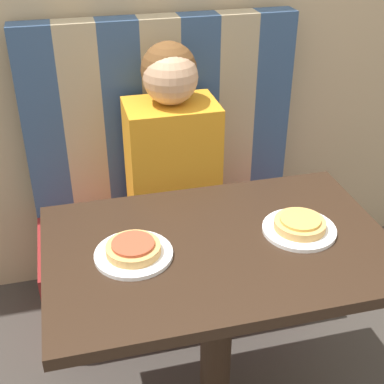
{
  "coord_description": "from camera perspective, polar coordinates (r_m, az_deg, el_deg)",
  "views": [
    {
      "loc": [
        -0.37,
        -1.17,
        1.65
      ],
      "look_at": [
        0.0,
        0.31,
        0.74
      ],
      "focal_mm": 50.0,
      "sensor_mm": 36.0,
      "label": 1
    }
  ],
  "objects": [
    {
      "name": "plate_right",
      "position": [
        1.59,
        11.35,
        -3.93
      ],
      "size": [
        0.21,
        0.21,
        0.01
      ],
      "color": "white",
      "rests_on": "dining_table"
    },
    {
      "name": "pizza_right",
      "position": [
        1.58,
        11.42,
        -3.3
      ],
      "size": [
        0.15,
        0.15,
        0.03
      ],
      "color": "tan",
      "rests_on": "plate_right"
    },
    {
      "name": "pizza_left",
      "position": [
        1.46,
        -6.29,
        -5.94
      ],
      "size": [
        0.15,
        0.15,
        0.03
      ],
      "color": "tan",
      "rests_on": "plate_left"
    },
    {
      "name": "booth_seat",
      "position": [
        2.33,
        -1.9,
        -7.47
      ],
      "size": [
        1.09,
        0.52,
        0.42
      ],
      "color": "maroon",
      "rests_on": "ground_plane"
    },
    {
      "name": "plate_left",
      "position": [
        1.47,
        -6.24,
        -6.6
      ],
      "size": [
        0.21,
        0.21,
        0.01
      ],
      "color": "white",
      "rests_on": "dining_table"
    },
    {
      "name": "person",
      "position": [
        2.03,
        -2.19,
        5.36
      ],
      "size": [
        0.34,
        0.24,
        0.73
      ],
      "color": "orange",
      "rests_on": "booth_seat"
    },
    {
      "name": "dining_table",
      "position": [
        1.58,
        2.81,
        -8.76
      ],
      "size": [
        0.98,
        0.63,
        0.76
      ],
      "color": "black",
      "rests_on": "ground_plane"
    },
    {
      "name": "booth_backrest",
      "position": [
        2.21,
        -3.37,
        8.3
      ],
      "size": [
        1.09,
        0.1,
        0.78
      ],
      "color": "navy",
      "rests_on": "booth_seat"
    }
  ]
}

